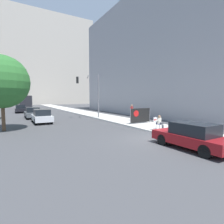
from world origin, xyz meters
TOP-DOWN VIEW (x-y plane):
  - ground_plane at (0.00, 0.00)m, footprint 160.00×160.00m
  - sidewalk_curb at (3.26, 15.00)m, footprint 3.67×90.00m
  - building_backdrop_far at (-2.00, 68.61)m, footprint 52.00×12.00m
  - building_backdrop_right at (13.06, 13.78)m, footprint 10.00×32.00m
  - seated_protester at (2.40, 1.79)m, footprint 0.92×0.77m
  - pedestrian_behind at (3.92, 7.66)m, footprint 0.34×0.34m
  - protest_banner at (3.33, 5.41)m, footprint 2.60×0.06m
  - traffic_light_pole at (1.02, 12.80)m, footprint 2.80×2.57m
  - parked_car_curbside at (0.27, -2.66)m, footprint 1.78×4.21m
  - car_on_road_nearest at (-5.23, 11.88)m, footprint 1.78×4.11m
  - car_on_road_midblock at (-5.58, 17.28)m, footprint 1.82×4.45m
  - car_on_road_distant at (-6.57, 27.75)m, footprint 1.75×4.23m
  - city_bus_on_road at (-5.20, 38.82)m, footprint 2.49×11.09m
  - street_tree_near_curb at (-8.71, 8.50)m, footprint 4.35×4.35m

SIDE VIEW (x-z plane):
  - ground_plane at x=0.00m, z-range 0.00..0.00m
  - sidewalk_curb at x=3.26m, z-range 0.00..0.14m
  - parked_car_curbside at x=0.27m, z-range 0.00..1.44m
  - car_on_road_distant at x=-6.57m, z-range -0.01..1.47m
  - car_on_road_midblock at x=-5.58m, z-range 0.00..1.48m
  - car_on_road_nearest at x=-5.23m, z-range -0.01..1.51m
  - seated_protester at x=2.40m, z-range 0.18..1.38m
  - protest_banner at x=3.33m, z-range 0.19..1.74m
  - pedestrian_behind at x=3.92m, z-range 0.17..2.00m
  - city_bus_on_road at x=-5.20m, z-range 0.24..3.44m
  - traffic_light_pole at x=1.02m, z-range 1.12..6.73m
  - street_tree_near_curb at x=-8.71m, z-range 0.94..7.19m
  - building_backdrop_right at x=13.06m, z-range 0.00..18.61m
  - building_backdrop_far at x=-2.00m, z-range 0.00..35.58m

